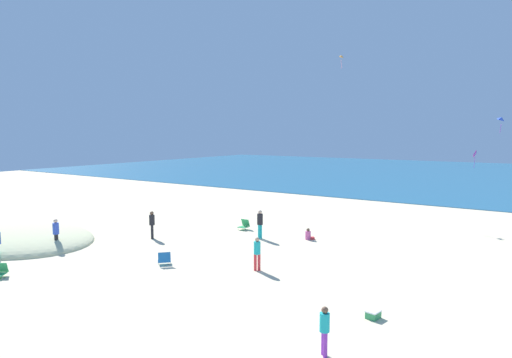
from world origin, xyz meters
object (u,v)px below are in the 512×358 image
at_px(cooler_box, 373,314).
at_px(kite_blue, 502,119).
at_px(beach_chair_mid_beach, 244,225).
at_px(person_4, 257,251).
at_px(person_1, 260,222).
at_px(kite_orange, 342,57).
at_px(beach_chair_far_left, 164,259).
at_px(person_0, 309,235).
at_px(person_3, 56,232).
at_px(person_2, 325,328).
at_px(kite_magenta, 475,155).
at_px(person_7, 152,223).

xyz_separation_m(cooler_box, kite_blue, (0.83, 25.15, 6.88)).
distance_m(beach_chair_mid_beach, person_4, 8.43).
height_order(person_1, person_4, person_1).
bearing_deg(kite_orange, beach_chair_far_left, -89.81).
bearing_deg(person_0, person_1, 168.62).
bearing_deg(beach_chair_far_left, cooler_box, -140.32).
relative_size(person_1, person_3, 1.04).
relative_size(beach_chair_mid_beach, person_4, 0.43).
distance_m(person_2, kite_blue, 28.99).
xyz_separation_m(cooler_box, person_4, (-5.96, 2.14, 0.72)).
relative_size(kite_magenta, kite_orange, 1.36).
distance_m(beach_chair_far_left, person_0, 8.65).
distance_m(person_3, person_7, 4.97).
height_order(cooler_box, person_2, person_2).
distance_m(person_1, person_2, 13.60).
distance_m(person_7, kite_magenta, 27.24).
bearing_deg(cooler_box, person_4, 160.21).
relative_size(person_7, kite_magenta, 1.06).
distance_m(person_2, kite_orange, 27.44).
xyz_separation_m(beach_chair_far_left, person_4, (3.93, 1.68, 0.57)).
xyz_separation_m(cooler_box, person_2, (-0.23, -3.16, 0.66)).
relative_size(beach_chair_mid_beach, person_2, 0.46).
xyz_separation_m(person_3, person_7, (2.37, 4.37, -0.00)).
bearing_deg(beach_chair_mid_beach, kite_magenta, 153.26).
bearing_deg(kite_orange, person_0, -74.43).
bearing_deg(person_3, person_0, 3.65).
relative_size(person_0, kite_blue, 0.51).
bearing_deg(person_1, kite_blue, 58.17).
xyz_separation_m(beach_chair_mid_beach, person_3, (-5.29, -9.25, 0.62)).
bearing_deg(cooler_box, kite_magenta, 92.57).
bearing_deg(person_3, person_4, -24.81).
distance_m(person_0, person_4, 6.47).
bearing_deg(cooler_box, beach_chair_far_left, 177.34).
height_order(person_3, kite_blue, kite_blue).
relative_size(beach_chair_far_left, kite_orange, 0.76).
height_order(beach_chair_far_left, person_4, person_4).
height_order(beach_chair_far_left, person_3, person_3).
relative_size(cooler_box, kite_magenta, 0.34).
height_order(person_1, person_3, person_1).
bearing_deg(person_4, beach_chair_mid_beach, 9.06).
xyz_separation_m(person_7, kite_magenta, (12.97, 23.73, 3.24)).
bearing_deg(person_7, beach_chair_far_left, -79.33).
height_order(person_1, kite_orange, kite_orange).
xyz_separation_m(person_7, kite_orange, (4.25, 16.20, 10.97)).
relative_size(kite_blue, kite_orange, 1.16).
xyz_separation_m(person_2, kite_magenta, (-1.00, 30.67, 3.35)).
bearing_deg(kite_blue, beach_chair_far_left, -113.48).
height_order(person_4, kite_orange, kite_orange).
bearing_deg(person_4, person_7, 48.56).
height_order(person_1, kite_blue, kite_blue).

